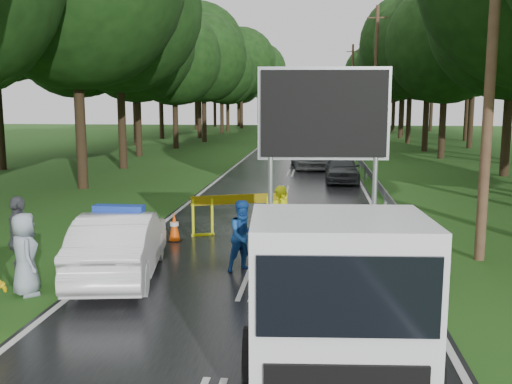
# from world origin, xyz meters

# --- Properties ---
(ground) EXTENTS (160.00, 160.00, 0.00)m
(ground) POSITION_xyz_m (0.00, 0.00, 0.00)
(ground) COLOR #214714
(ground) RESTS_ON ground
(road) EXTENTS (7.00, 140.00, 0.02)m
(road) POSITION_xyz_m (0.00, 30.00, 0.01)
(road) COLOR black
(road) RESTS_ON ground
(guardrail) EXTENTS (0.12, 60.06, 0.70)m
(guardrail) POSITION_xyz_m (3.70, 29.67, 0.55)
(guardrail) COLOR gray
(guardrail) RESTS_ON ground
(utility_pole_near) EXTENTS (1.40, 0.24, 10.00)m
(utility_pole_near) POSITION_xyz_m (5.20, 2.00, 5.06)
(utility_pole_near) COLOR #4C3123
(utility_pole_near) RESTS_ON ground
(utility_pole_mid) EXTENTS (1.40, 0.24, 10.00)m
(utility_pole_mid) POSITION_xyz_m (5.20, 28.00, 5.06)
(utility_pole_mid) COLOR #4C3123
(utility_pole_mid) RESTS_ON ground
(utility_pole_far) EXTENTS (1.40, 0.24, 10.00)m
(utility_pole_far) POSITION_xyz_m (5.20, 54.00, 5.06)
(utility_pole_far) COLOR #4C3123
(utility_pole_far) RESTS_ON ground
(police_sedan) EXTENTS (2.16, 4.48, 1.56)m
(police_sedan) POSITION_xyz_m (-2.80, -0.23, 0.71)
(police_sedan) COLOR white
(police_sedan) RESTS_ON ground
(work_truck) EXTENTS (2.72, 5.47, 4.23)m
(work_truck) POSITION_xyz_m (1.52, -3.37, 1.15)
(work_truck) COLOR gray
(work_truck) RESTS_ON ground
(barrier) EXTENTS (2.62, 1.01, 1.15)m
(barrier) POSITION_xyz_m (-0.80, 4.00, 0.87)
(barrier) COLOR #CAD50B
(barrier) RESTS_ON ground
(officer) EXTENTS (0.74, 0.70, 1.71)m
(officer) POSITION_xyz_m (0.44, 2.00, 0.86)
(officer) COLOR #DFE90C
(officer) RESTS_ON ground
(civilian) EXTENTS (0.98, 0.94, 1.59)m
(civilian) POSITION_xyz_m (-0.25, 0.50, 0.80)
(civilian) COLOR #184A9F
(civilian) RESTS_ON ground
(bystander_mid) EXTENTS (0.98, 1.13, 1.83)m
(bystander_mid) POSITION_xyz_m (-4.71, -0.84, 0.91)
(bystander_mid) COLOR #44464D
(bystander_mid) RESTS_ON ground
(bystander_right) EXTENTS (0.88, 0.94, 1.62)m
(bystander_right) POSITION_xyz_m (-4.24, -1.50, 0.81)
(bystander_right) COLOR #8D99A9
(bystander_right) RESTS_ON ground
(queue_car_first) EXTENTS (1.52, 3.78, 1.29)m
(queue_car_first) POSITION_xyz_m (2.51, 15.05, 0.64)
(queue_car_first) COLOR #3F4347
(queue_car_first) RESTS_ON ground
(queue_car_second) EXTENTS (2.88, 5.75, 1.60)m
(queue_car_second) POSITION_xyz_m (1.07, 21.05, 0.80)
(queue_car_second) COLOR #94979C
(queue_car_second) RESTS_ON ground
(queue_car_third) EXTENTS (2.88, 5.91, 1.62)m
(queue_car_third) POSITION_xyz_m (2.60, 30.94, 0.81)
(queue_car_third) COLOR black
(queue_car_third) RESTS_ON ground
(queue_car_fourth) EXTENTS (1.88, 4.77, 1.54)m
(queue_car_fourth) POSITION_xyz_m (1.57, 36.94, 0.77)
(queue_car_fourth) COLOR #47494F
(queue_car_fourth) RESTS_ON ground
(cone_near_left) EXTENTS (0.34, 0.34, 0.72)m
(cone_near_left) POSITION_xyz_m (-2.50, -1.00, 0.35)
(cone_near_left) COLOR black
(cone_near_left) RESTS_ON ground
(cone_center) EXTENTS (0.33, 0.33, 0.70)m
(cone_center) POSITION_xyz_m (0.12, 0.00, 0.34)
(cone_center) COLOR black
(cone_center) RESTS_ON ground
(cone_far) EXTENTS (0.39, 0.39, 0.82)m
(cone_far) POSITION_xyz_m (0.32, 5.00, 0.40)
(cone_far) COLOR black
(cone_far) RESTS_ON ground
(cone_left_mid) EXTENTS (0.38, 0.38, 0.80)m
(cone_left_mid) POSITION_xyz_m (-2.45, 3.00, 0.39)
(cone_left_mid) COLOR black
(cone_left_mid) RESTS_ON ground
(cone_right) EXTENTS (0.39, 0.39, 0.82)m
(cone_right) POSITION_xyz_m (3.50, 4.18, 0.40)
(cone_right) COLOR black
(cone_right) RESTS_ON ground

